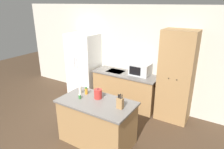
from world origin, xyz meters
name	(u,v)px	position (x,y,z in m)	size (l,w,h in m)	color
ground_plane	(70,143)	(0.00, 0.00, 0.00)	(14.00, 14.00, 0.00)	#423021
wall_back	(126,55)	(0.00, 2.33, 1.30)	(7.20, 0.06, 2.60)	beige
refrigerator	(84,65)	(-1.20, 1.97, 0.91)	(0.85, 0.67, 1.83)	white
back_counter	(125,89)	(0.17, 2.01, 0.46)	(1.74, 0.63, 0.91)	#9E7547
pantry_cabinet	(176,77)	(1.46, 2.02, 1.06)	(0.73, 0.59, 2.11)	#9E7547
kitchen_island	(97,122)	(0.43, 0.35, 0.45)	(1.45, 0.81, 0.89)	#9E7547
microwave	(140,69)	(0.54, 2.09, 1.06)	(0.50, 0.39, 0.30)	#B2B5B7
knife_block	(120,103)	(0.93, 0.36, 1.00)	(0.11, 0.08, 0.29)	#9E7547
spice_bottle_tall_dark	(80,90)	(-0.07, 0.47, 0.96)	(0.06, 0.06, 0.16)	beige
spice_bottle_short_red	(86,91)	(0.06, 0.51, 0.96)	(0.06, 0.06, 0.15)	orange
spice_bottle_amber_oil	(80,97)	(0.09, 0.28, 0.94)	(0.05, 0.05, 0.09)	#337033
kettle	(98,94)	(0.38, 0.48, 0.98)	(0.15, 0.15, 0.21)	#B72D28
fire_extinguisher	(70,83)	(-1.80, 1.98, 0.22)	(0.11, 0.11, 0.50)	red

